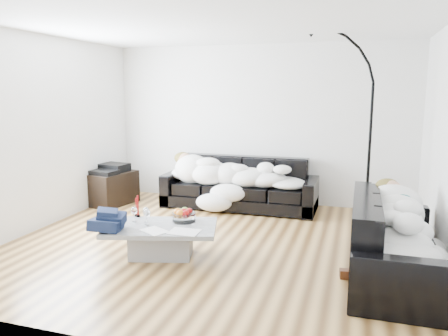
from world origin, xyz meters
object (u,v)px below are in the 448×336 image
(sofa_right, at_px, (395,238))
(candle_left, at_px, (136,208))
(sleeper_back, at_px, (239,170))
(wine_glass_c, at_px, (147,217))
(fruit_bowl, at_px, (184,214))
(stereo, at_px, (111,168))
(candle_right, at_px, (138,206))
(sofa_back, at_px, (239,183))
(shoes, at_px, (361,272))
(coffee_table, at_px, (161,241))
(av_cabinet, at_px, (112,188))
(floor_lamp, at_px, (370,141))
(wine_glass_a, at_px, (146,215))
(sleeper_right, at_px, (397,216))
(wine_glass_b, at_px, (134,214))

(sofa_right, xyz_separation_m, candle_left, (-2.92, 0.03, 0.07))
(sleeper_back, bearing_deg, sofa_right, -42.63)
(wine_glass_c, bearing_deg, fruit_bowl, 38.22)
(stereo, bearing_deg, candle_right, -41.20)
(fruit_bowl, distance_m, candle_left, 0.63)
(sofa_back, height_order, shoes, sofa_back)
(sofa_back, relative_size, coffee_table, 1.97)
(sofa_back, xyz_separation_m, coffee_table, (-0.29, -2.28, -0.22))
(av_cabinet, bearing_deg, floor_lamp, 11.59)
(fruit_bowl, distance_m, floor_lamp, 2.70)
(sofa_back, distance_m, stereo, 2.13)
(coffee_table, xyz_separation_m, av_cabinet, (-1.79, 1.89, 0.09))
(wine_glass_c, xyz_separation_m, candle_right, (-0.26, 0.28, 0.04))
(coffee_table, xyz_separation_m, stereo, (-1.79, 1.89, 0.42))
(sleeper_back, bearing_deg, coffee_table, -97.31)
(coffee_table, distance_m, fruit_bowl, 0.39)
(sofa_right, distance_m, av_cabinet, 4.59)
(wine_glass_a, xyz_separation_m, candle_right, (-0.19, 0.16, 0.04))
(coffee_table, height_order, stereo, stereo)
(candle_right, bearing_deg, stereo, 129.96)
(coffee_table, height_order, candle_left, candle_left)
(sofa_right, relative_size, candle_left, 8.90)
(fruit_bowl, bearing_deg, sleeper_right, -0.24)
(sleeper_back, distance_m, fruit_bowl, 2.02)
(wine_glass_a, distance_m, wine_glass_c, 0.15)
(coffee_table, bearing_deg, sleeper_back, 82.69)
(wine_glass_c, relative_size, candle_right, 0.73)
(sleeper_back, height_order, candle_right, sleeper_back)
(coffee_table, relative_size, wine_glass_a, 7.28)
(wine_glass_a, bearing_deg, fruit_bowl, 18.88)
(coffee_table, distance_m, wine_glass_c, 0.31)
(sofa_right, relative_size, sleeper_right, 1.17)
(wine_glass_c, relative_size, candle_left, 0.86)
(wine_glass_b, relative_size, candle_right, 0.67)
(candle_left, relative_size, shoes, 0.51)
(candle_right, bearing_deg, wine_glass_a, -39.80)
(sleeper_back, xyz_separation_m, stereo, (-2.08, -0.35, -0.03))
(sleeper_back, distance_m, candle_right, 2.12)
(candle_left, bearing_deg, wine_glass_b, -67.61)
(sofa_right, bearing_deg, fruit_bowl, 89.76)
(wine_glass_b, height_order, floor_lamp, floor_lamp)
(wine_glass_b, distance_m, candle_right, 0.21)
(sofa_right, height_order, av_cabinet, sofa_right)
(wine_glass_c, distance_m, av_cabinet, 2.54)
(coffee_table, distance_m, wine_glass_b, 0.45)
(sleeper_back, height_order, av_cabinet, sleeper_back)
(sofa_back, distance_m, sleeper_right, 3.02)
(fruit_bowl, height_order, wine_glass_c, wine_glass_c)
(wine_glass_b, distance_m, floor_lamp, 3.22)
(fruit_bowl, relative_size, candle_left, 1.24)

